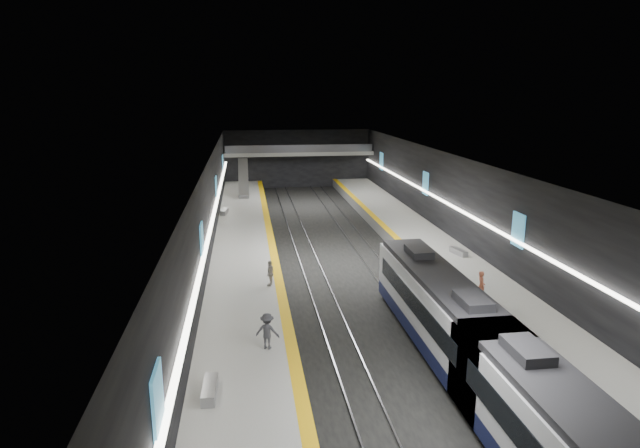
{
  "coord_description": "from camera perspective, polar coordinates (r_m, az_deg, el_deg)",
  "views": [
    {
      "loc": [
        -7.25,
        -38.94,
        13.11
      ],
      "look_at": [
        -1.13,
        4.49,
        2.2
      ],
      "focal_mm": 30.0,
      "sensor_mm": 36.0,
      "label": 1
    }
  ],
  "objects": [
    {
      "name": "wall_left",
      "position": [
        40.08,
        -11.75,
        0.53
      ],
      "size": [
        0.04,
        70.0,
        8.0
      ],
      "primitive_type": "cube",
      "color": "black",
      "rests_on": "ground"
    },
    {
      "name": "platform_left",
      "position": [
        40.93,
        -8.0,
        -4.12
      ],
      "size": [
        5.0,
        70.0,
        1.0
      ],
      "primitive_type": "cube",
      "color": "slate",
      "rests_on": "ground"
    },
    {
      "name": "mezzanine_bridge",
      "position": [
        72.68,
        -2.27,
        7.58
      ],
      "size": [
        20.0,
        3.0,
        1.5
      ],
      "color": "gray",
      "rests_on": "wall_left"
    },
    {
      "name": "wall_right",
      "position": [
        43.55,
        15.51,
        1.38
      ],
      "size": [
        0.04,
        70.0,
        8.0
      ],
      "primitive_type": "cube",
      "color": "black",
      "rests_on": "ground"
    },
    {
      "name": "passenger_right_a",
      "position": [
        33.09,
        16.81,
        -6.4
      ],
      "size": [
        0.53,
        0.73,
        1.86
      ],
      "primitive_type": "imported",
      "rotation": [
        0.0,
        0.0,
        1.43
      ],
      "color": "#D56E4F",
      "rests_on": "platform_right"
    },
    {
      "name": "ad_posters",
      "position": [
        41.49,
        2.21,
        1.98
      ],
      "size": [
        19.94,
        53.5,
        2.2
      ],
      "color": "teal",
      "rests_on": "wall_left"
    },
    {
      "name": "tactile_strip_right",
      "position": [
        42.66,
        9.44,
        -2.69
      ],
      "size": [
        0.6,
        70.0,
        0.02
      ],
      "primitive_type": "cube",
      "color": "yellow",
      "rests_on": "platform_right"
    },
    {
      "name": "bench_right_far",
      "position": [
        42.15,
        14.54,
        -2.88
      ],
      "size": [
        0.88,
        1.85,
        0.44
      ],
      "primitive_type": "cube",
      "rotation": [
        0.0,
        0.0,
        0.22
      ],
      "color": "#99999E",
      "rests_on": "platform_right"
    },
    {
      "name": "rails",
      "position": [
        41.7,
        2.4,
        -4.28
      ],
      "size": [
        6.52,
        70.0,
        0.12
      ],
      "color": "gray",
      "rests_on": "ground"
    },
    {
      "name": "cove_light_right",
      "position": [
        43.51,
        15.25,
        1.12
      ],
      "size": [
        0.25,
        68.6,
        0.12
      ],
      "primitive_type": "cube",
      "color": "white",
      "rests_on": "wall_right"
    },
    {
      "name": "ceiling",
      "position": [
        39.93,
        2.52,
        6.6
      ],
      "size": [
        20.0,
        70.0,
        0.04
      ],
      "primitive_type": "cube",
      "rotation": [
        3.14,
        0.0,
        0.0
      ],
      "color": "beige",
      "rests_on": "wall_left"
    },
    {
      "name": "tile_surface_right",
      "position": [
        43.36,
        12.22,
        -2.56
      ],
      "size": [
        5.0,
        70.0,
        0.02
      ],
      "primitive_type": "cube",
      "color": "#A7A7A2",
      "rests_on": "platform_right"
    },
    {
      "name": "tile_surface_left",
      "position": [
        40.77,
        -8.03,
        -3.44
      ],
      "size": [
        5.0,
        70.0,
        0.02
      ],
      "primitive_type": "cube",
      "color": "#A7A7A2",
      "rests_on": "platform_left"
    },
    {
      "name": "wall_back",
      "position": [
        74.85,
        -2.43,
        6.97
      ],
      "size": [
        20.0,
        0.04,
        8.0
      ],
      "primitive_type": "cube",
      "color": "black",
      "rests_on": "ground"
    },
    {
      "name": "cove_light_left",
      "position": [
        40.12,
        -11.45,
        0.27
      ],
      "size": [
        0.25,
        68.6,
        0.12
      ],
      "primitive_type": "cube",
      "color": "white",
      "rests_on": "wall_left"
    },
    {
      "name": "passenger_left_a",
      "position": [
        34.34,
        -5.32,
        -5.26
      ],
      "size": [
        0.74,
        1.06,
        1.68
      ],
      "primitive_type": "imported",
      "rotation": [
        0.0,
        0.0,
        -1.94
      ],
      "color": "beige",
      "rests_on": "platform_left"
    },
    {
      "name": "platform_right",
      "position": [
        43.51,
        12.19,
        -3.21
      ],
      "size": [
        5.0,
        70.0,
        1.0
      ],
      "primitive_type": "cube",
      "color": "slate",
      "rests_on": "ground"
    },
    {
      "name": "escalator",
      "position": [
        65.74,
        -8.18,
        4.89
      ],
      "size": [
        1.2,
        7.5,
        3.92
      ],
      "primitive_type": "cube",
      "rotation": [
        0.44,
        0.0,
        0.0
      ],
      "color": "#99999E",
      "rests_on": "platform_left"
    },
    {
      "name": "tactile_strip_left",
      "position": [
        40.82,
        -4.94,
        -3.31
      ],
      "size": [
        0.6,
        70.0,
        0.02
      ],
      "primitive_type": "cube",
      "color": "yellow",
      "rests_on": "platform_left"
    },
    {
      "name": "passenger_left_b",
      "position": [
        26.3,
        -5.64,
        -11.34
      ],
      "size": [
        1.31,
        1.0,
        1.8
      ],
      "primitive_type": "imported",
      "rotation": [
        0.0,
        0.0,
        2.82
      ],
      "color": "#3C3D43",
      "rests_on": "platform_left"
    },
    {
      "name": "ground",
      "position": [
        41.72,
        2.4,
        -4.36
      ],
      "size": [
        70.0,
        70.0,
        0.0
      ],
      "primitive_type": "plane",
      "color": "black",
      "rests_on": "ground"
    },
    {
      "name": "bench_left_far",
      "position": [
        55.09,
        -10.18,
        1.3
      ],
      "size": [
        0.81,
        2.0,
        0.47
      ],
      "primitive_type": "cube",
      "rotation": [
        0.0,
        0.0,
        -0.14
      ],
      "color": "#99999E",
      "rests_on": "platform_left"
    },
    {
      "name": "train",
      "position": [
        23.61,
        18.0,
        -14.31
      ],
      "size": [
        2.69,
        27.22,
        3.6
      ],
      "color": "#10153B",
      "rests_on": "ground"
    },
    {
      "name": "bench_left_near",
      "position": [
        23.32,
        -11.68,
        -16.94
      ],
      "size": [
        0.62,
        2.0,
        0.49
      ],
      "primitive_type": "cube",
      "rotation": [
        0.0,
        0.0,
        -0.03
      ],
      "color": "#99999E",
      "rests_on": "platform_left"
    }
  ]
}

